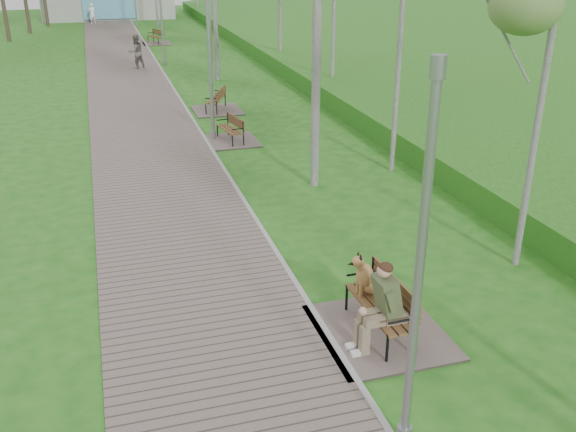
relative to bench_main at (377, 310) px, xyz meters
name	(u,v)px	position (x,y,z in m)	size (l,w,h in m)	color
walkway	(133,97)	(-2.49, 18.23, -0.47)	(3.50, 67.00, 0.04)	#74655E
kerb	(177,94)	(-0.74, 18.23, -0.46)	(0.10, 67.00, 0.05)	#999993
embankment	(458,85)	(11.26, 16.73, -0.49)	(14.00, 70.00, 1.60)	#478D2B
bench_main	(377,310)	(0.00, 0.00, 0.00)	(1.97, 2.19, 1.72)	#74655E
bench_second	(230,136)	(-0.01, 11.19, -0.31)	(1.58, 1.76, 0.97)	#74655E
bench_third	(216,106)	(0.30, 15.19, -0.29)	(1.72, 1.91, 1.05)	#74655E
bench_far	(156,41)	(-0.09, 32.55, -0.30)	(1.66, 1.84, 1.02)	#74655E
lamp_post_near	(418,288)	(-0.64, -2.32, 1.77)	(0.19, 0.19, 4.83)	gray
lamp_post_second	(210,69)	(-0.47, 11.63, 1.73)	(0.18, 0.18, 4.75)	gray
lamp_post_third	(162,20)	(-0.42, 25.17, 1.70)	(0.18, 0.18, 4.68)	gray
pedestrian_near	(92,14)	(-3.57, 43.92, 0.26)	(0.54, 0.36, 1.48)	white
pedestrian_far	(136,52)	(-1.83, 24.53, 0.33)	(0.79, 0.62, 1.63)	slate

